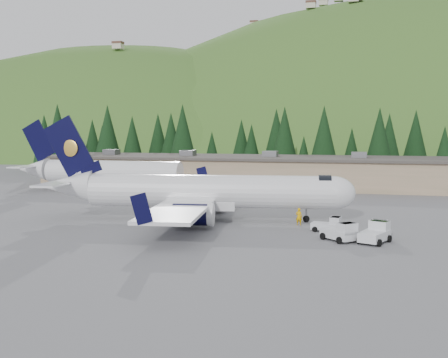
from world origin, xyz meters
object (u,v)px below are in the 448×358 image
Objects in this scene: baggage_tug_b at (341,233)px; ramp_worker at (299,217)px; baggage_tug_d at (375,232)px; baggage_tug_c at (376,233)px; terminal_building at (242,170)px; baggage_tug_a at (329,225)px; second_airliner at (96,171)px; airliner at (201,192)px.

baggage_tug_b is 8.71m from ramp_worker.
ramp_worker is (-7.57, 6.07, 0.13)m from baggage_tug_d.
terminal_building reaches higher than baggage_tug_c.
baggage_tug_d is at bearing 24.41° from baggage_tug_c.
baggage_tug_b reaches higher than baggage_tug_a.
baggage_tug_a is 4.30m from ramp_worker.
terminal_building is (-19.37, 46.10, 1.83)m from baggage_tug_b.
baggage_tug_c is (42.25, -29.87, -2.51)m from second_airliner.
terminal_building is at bearing 43.99° from baggage_tug_d.
baggage_tug_a is 5.42m from baggage_tug_d.
baggage_tug_c reaches higher than baggage_tug_b.
baggage_tug_d is at bearing 69.74° from baggage_tug_b.
airliner is 1.25× the size of second_airliner.
airliner is 10.95m from ramp_worker.
terminal_building reaches higher than ramp_worker.
baggage_tug_d reaches higher than baggage_tug_a.
baggage_tug_a is 1.64× the size of ramp_worker.
second_airliner reaches higher than baggage_tug_a.
ramp_worker is (-7.60, 7.14, 0.09)m from baggage_tug_c.
baggage_tug_d is at bearing -27.79° from baggage_tug_a.
terminal_building is at bearing 158.59° from baggage_tug_b.
baggage_tug_b is 50.04m from terminal_building.
baggage_tug_a is 45.31m from terminal_building.
baggage_tug_c reaches higher than baggage_tug_a.
second_airliner is 41.51m from ramp_worker.
baggage_tug_d is (4.34, -3.25, 0.11)m from baggage_tug_a.
baggage_tug_d is (42.22, -28.79, -2.55)m from second_airliner.
baggage_tug_a is (37.89, -25.54, -2.66)m from second_airliner.
second_airliner is 51.17m from baggage_tug_d.
second_airliner is at bearing 77.76° from baggage_tug_c.
baggage_tug_b is (15.35, -7.96, -2.26)m from airliner.
baggage_tug_c is at bearing -35.26° from second_airliner.
baggage_tug_b is 1.95× the size of ramp_worker.
baggage_tug_d is at bearing 146.21° from ramp_worker.
baggage_tug_d is (2.94, 1.31, -0.02)m from baggage_tug_b.
airliner is 0.49× the size of terminal_building.
second_airliner is 7.25× the size of baggage_tug_c.
second_airliner is (-23.93, 22.14, 0.28)m from airliner.
second_airliner is 7.81× the size of baggage_tug_b.
airliner is 20.01m from baggage_tug_c.
baggage_tug_b is (39.28, -30.10, -2.53)m from second_airliner.
ramp_worker is at bearing 167.91° from baggage_tug_b.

